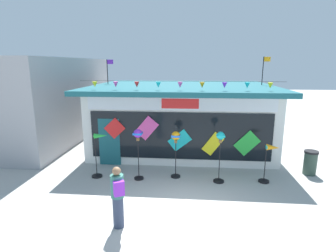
{
  "coord_description": "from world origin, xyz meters",
  "views": [
    {
      "loc": [
        0.1,
        -6.95,
        4.2
      ],
      "look_at": [
        -0.77,
        2.84,
        1.94
      ],
      "focal_mm": 28.86,
      "sensor_mm": 36.0,
      "label": 1
    }
  ],
  "objects_px": {
    "kite_shop_building": "(182,115)",
    "wind_spinner_right": "(270,157)",
    "wind_spinner_far_left": "(99,150)",
    "wind_spinner_center_left": "(176,142)",
    "wind_spinner_center_right": "(220,148)",
    "person_near_camera": "(118,196)",
    "wind_spinner_left": "(138,141)",
    "trash_bin": "(310,162)"
  },
  "relations": [
    {
      "from": "trash_bin",
      "to": "wind_spinner_far_left",
      "type": "bearing_deg",
      "value": -173.02
    },
    {
      "from": "wind_spinner_far_left",
      "to": "wind_spinner_center_right",
      "type": "bearing_deg",
      "value": -0.72
    },
    {
      "from": "kite_shop_building",
      "to": "wind_spinner_right",
      "type": "relative_size",
      "value": 6.0
    },
    {
      "from": "wind_spinner_center_right",
      "to": "trash_bin",
      "type": "relative_size",
      "value": 1.99
    },
    {
      "from": "trash_bin",
      "to": "kite_shop_building",
      "type": "bearing_deg",
      "value": 146.99
    },
    {
      "from": "wind_spinner_center_left",
      "to": "wind_spinner_left",
      "type": "bearing_deg",
      "value": -167.47
    },
    {
      "from": "wind_spinner_left",
      "to": "wind_spinner_center_right",
      "type": "height_order",
      "value": "wind_spinner_left"
    },
    {
      "from": "wind_spinner_left",
      "to": "wind_spinner_center_left",
      "type": "height_order",
      "value": "wind_spinner_left"
    },
    {
      "from": "wind_spinner_right",
      "to": "person_near_camera",
      "type": "relative_size",
      "value": 0.86
    },
    {
      "from": "wind_spinner_center_left",
      "to": "person_near_camera",
      "type": "height_order",
      "value": "wind_spinner_center_left"
    },
    {
      "from": "person_near_camera",
      "to": "kite_shop_building",
      "type": "bearing_deg",
      "value": -128.7
    },
    {
      "from": "kite_shop_building",
      "to": "wind_spinner_center_right",
      "type": "xyz_separation_m",
      "value": [
        1.5,
        -4.34,
        -0.31
      ]
    },
    {
      "from": "kite_shop_building",
      "to": "wind_spinner_center_right",
      "type": "height_order",
      "value": "kite_shop_building"
    },
    {
      "from": "wind_spinner_far_left",
      "to": "wind_spinner_right",
      "type": "height_order",
      "value": "wind_spinner_far_left"
    },
    {
      "from": "wind_spinner_center_left",
      "to": "person_near_camera",
      "type": "bearing_deg",
      "value": -110.98
    },
    {
      "from": "wind_spinner_left",
      "to": "wind_spinner_right",
      "type": "height_order",
      "value": "wind_spinner_left"
    },
    {
      "from": "trash_bin",
      "to": "person_near_camera",
      "type": "bearing_deg",
      "value": -147.62
    },
    {
      "from": "wind_spinner_left",
      "to": "person_near_camera",
      "type": "xyz_separation_m",
      "value": [
        0.07,
        -3.06,
        -0.57
      ]
    },
    {
      "from": "wind_spinner_far_left",
      "to": "person_near_camera",
      "type": "xyz_separation_m",
      "value": [
        1.56,
        -3.12,
        -0.19
      ]
    },
    {
      "from": "wind_spinner_center_left",
      "to": "wind_spinner_center_right",
      "type": "height_order",
      "value": "wind_spinner_center_right"
    },
    {
      "from": "wind_spinner_left",
      "to": "person_near_camera",
      "type": "height_order",
      "value": "wind_spinner_left"
    },
    {
      "from": "wind_spinner_far_left",
      "to": "person_near_camera",
      "type": "relative_size",
      "value": 1.02
    },
    {
      "from": "wind_spinner_center_right",
      "to": "kite_shop_building",
      "type": "bearing_deg",
      "value": 109.0
    },
    {
      "from": "wind_spinner_left",
      "to": "wind_spinner_right",
      "type": "distance_m",
      "value": 4.76
    },
    {
      "from": "wind_spinner_far_left",
      "to": "trash_bin",
      "type": "height_order",
      "value": "wind_spinner_far_left"
    },
    {
      "from": "wind_spinner_center_right",
      "to": "trash_bin",
      "type": "xyz_separation_m",
      "value": [
        3.59,
        1.04,
        -0.83
      ]
    },
    {
      "from": "wind_spinner_left",
      "to": "wind_spinner_center_left",
      "type": "distance_m",
      "value": 1.39
    },
    {
      "from": "wind_spinner_far_left",
      "to": "wind_spinner_center_left",
      "type": "distance_m",
      "value": 2.88
    },
    {
      "from": "wind_spinner_left",
      "to": "trash_bin",
      "type": "height_order",
      "value": "wind_spinner_left"
    },
    {
      "from": "person_near_camera",
      "to": "wind_spinner_left",
      "type": "bearing_deg",
      "value": -116.86
    },
    {
      "from": "wind_spinner_right",
      "to": "person_near_camera",
      "type": "xyz_separation_m",
      "value": [
        -4.67,
        -3.2,
        -0.07
      ]
    },
    {
      "from": "wind_spinner_center_left",
      "to": "wind_spinner_far_left",
      "type": "bearing_deg",
      "value": -175.25
    },
    {
      "from": "wind_spinner_far_left",
      "to": "wind_spinner_center_right",
      "type": "height_order",
      "value": "wind_spinner_center_right"
    },
    {
      "from": "wind_spinner_center_left",
      "to": "wind_spinner_right",
      "type": "relative_size",
      "value": 1.25
    },
    {
      "from": "wind_spinner_left",
      "to": "trash_bin",
      "type": "bearing_deg",
      "value": 9.1
    },
    {
      "from": "wind_spinner_left",
      "to": "wind_spinner_right",
      "type": "xyz_separation_m",
      "value": [
        4.74,
        0.14,
        -0.51
      ]
    },
    {
      "from": "wind_spinner_center_left",
      "to": "wind_spinner_center_right",
      "type": "relative_size",
      "value": 0.95
    },
    {
      "from": "wind_spinner_center_right",
      "to": "wind_spinner_left",
      "type": "bearing_deg",
      "value": -179.85
    },
    {
      "from": "wind_spinner_far_left",
      "to": "wind_spinner_left",
      "type": "xyz_separation_m",
      "value": [
        1.5,
        -0.06,
        0.39
      ]
    },
    {
      "from": "wind_spinner_center_right",
      "to": "person_near_camera",
      "type": "bearing_deg",
      "value": -133.25
    },
    {
      "from": "wind_spinner_right",
      "to": "trash_bin",
      "type": "relative_size",
      "value": 1.52
    },
    {
      "from": "wind_spinner_center_right",
      "to": "wind_spinner_right",
      "type": "distance_m",
      "value": 1.83
    }
  ]
}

